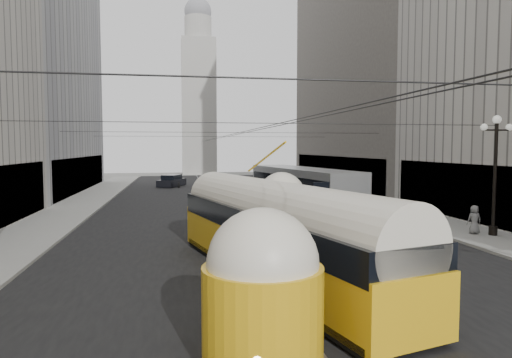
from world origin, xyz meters
name	(u,v)px	position (x,y,z in m)	size (l,w,h in m)	color
road	(228,208)	(0.00, 32.50, 0.00)	(20.00, 85.00, 0.02)	black
sidewalk_left	(80,205)	(-12.00, 36.00, 0.07)	(4.00, 72.00, 0.15)	gray
sidewalk_right	(354,199)	(12.00, 36.00, 0.07)	(4.00, 72.00, 0.15)	gray
rail_left	(219,208)	(-0.75, 32.50, 0.00)	(0.12, 85.00, 0.04)	gray
rail_right	(238,208)	(0.75, 32.50, 0.00)	(0.12, 85.00, 0.04)	gray
building_left_far	(20,56)	(-19.99, 48.00, 14.31)	(12.60, 28.60, 28.60)	#999999
building_right_far	(381,50)	(20.00, 48.00, 16.31)	(12.60, 32.60, 32.60)	#514C47
distant_tower	(199,91)	(0.00, 80.00, 14.97)	(6.00, 6.00, 31.36)	#B2AFA8
lamppost_right_mid	(495,168)	(12.60, 18.00, 3.74)	(1.86, 0.44, 6.37)	black
catenary	(231,134)	(0.12, 31.49, 5.88)	(25.00, 72.00, 0.23)	black
streetcar	(276,232)	(-0.50, 12.51, 1.77)	(6.16, 16.04, 3.62)	gold
city_bus	(302,189)	(4.78, 27.89, 1.84)	(4.99, 13.56, 3.36)	#9DA0A2
sedan_white_far	(260,188)	(4.47, 42.94, 0.57)	(2.68, 4.29, 1.26)	white
sedan_dark_far	(172,181)	(-4.68, 53.18, 0.67)	(3.64, 5.04, 1.47)	black
pedestrian_sidewalk_right	(474,220)	(11.81, 18.47, 0.93)	(0.76, 0.47, 1.56)	slate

